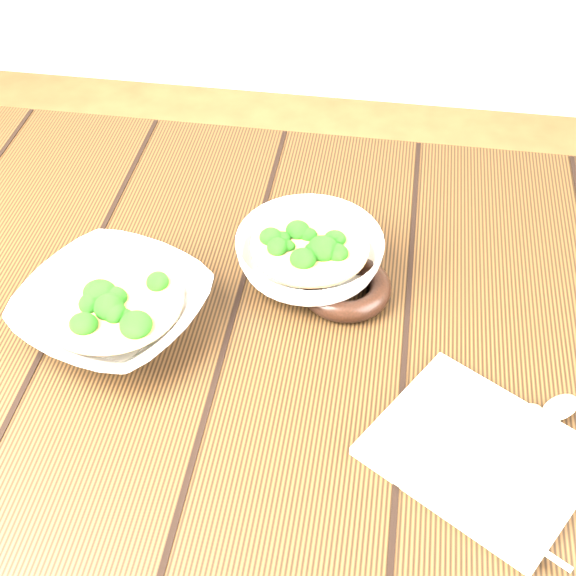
{
  "coord_description": "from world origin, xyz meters",
  "views": [
    {
      "loc": [
        0.14,
        -0.62,
        1.42
      ],
      "look_at": [
        0.04,
        0.01,
        0.8
      ],
      "focal_mm": 50.0,
      "sensor_mm": 36.0,
      "label": 1
    }
  ],
  "objects_px": {
    "table": "(252,389)",
    "napkin": "(480,453)",
    "soup_bowl_back": "(309,255)",
    "trivet": "(346,287)",
    "soup_bowl_front": "(113,308)"
  },
  "relations": [
    {
      "from": "trivet",
      "to": "napkin",
      "type": "distance_m",
      "value": 0.26
    },
    {
      "from": "soup_bowl_front",
      "to": "soup_bowl_back",
      "type": "height_order",
      "value": "soup_bowl_back"
    },
    {
      "from": "table",
      "to": "soup_bowl_front",
      "type": "distance_m",
      "value": 0.21
    },
    {
      "from": "soup_bowl_back",
      "to": "table",
      "type": "bearing_deg",
      "value": -121.28
    },
    {
      "from": "table",
      "to": "soup_bowl_front",
      "type": "bearing_deg",
      "value": -171.15
    },
    {
      "from": "trivet",
      "to": "table",
      "type": "bearing_deg",
      "value": -148.78
    },
    {
      "from": "soup_bowl_back",
      "to": "napkin",
      "type": "distance_m",
      "value": 0.31
    },
    {
      "from": "table",
      "to": "napkin",
      "type": "distance_m",
      "value": 0.32
    },
    {
      "from": "table",
      "to": "trivet",
      "type": "xyz_separation_m",
      "value": [
        0.1,
        0.06,
        0.13
      ]
    },
    {
      "from": "soup_bowl_back",
      "to": "trivet",
      "type": "height_order",
      "value": "soup_bowl_back"
    },
    {
      "from": "napkin",
      "to": "soup_bowl_front",
      "type": "bearing_deg",
      "value": -164.4
    },
    {
      "from": "table",
      "to": "napkin",
      "type": "xyz_separation_m",
      "value": [
        0.26,
        -0.14,
        0.13
      ]
    },
    {
      "from": "soup_bowl_back",
      "to": "napkin",
      "type": "height_order",
      "value": "soup_bowl_back"
    },
    {
      "from": "trivet",
      "to": "soup_bowl_back",
      "type": "bearing_deg",
      "value": 147.62
    },
    {
      "from": "trivet",
      "to": "napkin",
      "type": "xyz_separation_m",
      "value": [
        0.15,
        -0.21,
        -0.01
      ]
    }
  ]
}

